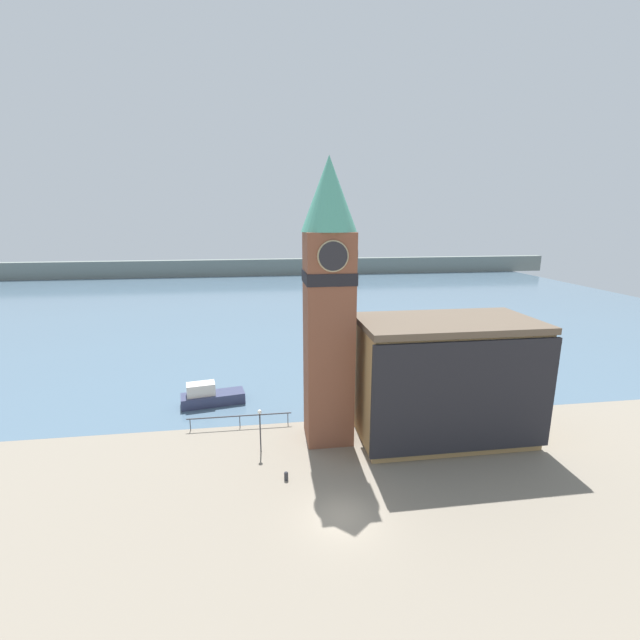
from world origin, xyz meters
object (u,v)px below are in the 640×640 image
at_px(mooring_bollard_near, 286,475).
at_px(lamp_post, 260,422).
at_px(clock_tower, 329,298).
at_px(pier_building, 445,379).
at_px(boat_near, 210,396).

height_order(mooring_bollard_near, lamp_post, lamp_post).
relative_size(clock_tower, lamp_post, 6.27).
height_order(pier_building, boat_near, pier_building).
distance_m(pier_building, boat_near, 21.83).
distance_m(mooring_bollard_near, lamp_post, 4.77).
distance_m(boat_near, lamp_post, 10.66).
relative_size(clock_tower, mooring_bollard_near, 34.76).
distance_m(boat_near, mooring_bollard_near, 14.80).
xyz_separation_m(pier_building, boat_near, (-19.50, 8.91, -4.10)).
xyz_separation_m(clock_tower, pier_building, (9.29, -1.02, -6.68)).
bearing_deg(boat_near, clock_tower, -47.67).
height_order(clock_tower, boat_near, clock_tower).
relative_size(clock_tower, pier_building, 1.56).
relative_size(boat_near, lamp_post, 1.78).
height_order(pier_building, lamp_post, pier_building).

